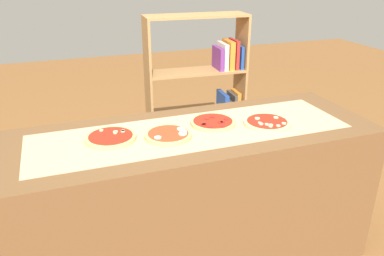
% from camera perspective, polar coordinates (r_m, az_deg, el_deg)
% --- Properties ---
extents(ground_plane, '(12.00, 12.00, 0.00)m').
position_cam_1_polar(ground_plane, '(2.68, 0.00, -18.17)').
color(ground_plane, brown).
extents(counter, '(2.12, 0.75, 0.89)m').
position_cam_1_polar(counter, '(2.41, 0.00, -10.22)').
color(counter, brown).
rests_on(counter, ground_plane).
extents(parchment_paper, '(1.79, 0.50, 0.00)m').
position_cam_1_polar(parchment_paper, '(2.19, 0.00, -0.46)').
color(parchment_paper, tan).
rests_on(parchment_paper, counter).
extents(pizza_mushroom_0, '(0.27, 0.27, 0.03)m').
position_cam_1_polar(pizza_mushroom_0, '(2.13, -11.79, -1.35)').
color(pizza_mushroom_0, '#DBB26B').
rests_on(pizza_mushroom_0, parchment_paper).
extents(pizza_mozzarella_1, '(0.26, 0.26, 0.03)m').
position_cam_1_polar(pizza_mozzarella_1, '(2.12, -3.47, -1.02)').
color(pizza_mozzarella_1, '#DBB26B').
rests_on(pizza_mozzarella_1, parchment_paper).
extents(pizza_pepperoni_2, '(0.27, 0.27, 0.03)m').
position_cam_1_polar(pizza_pepperoni_2, '(2.29, 3.07, 0.84)').
color(pizza_pepperoni_2, '#DBB26B').
rests_on(pizza_pepperoni_2, parchment_paper).
extents(pizza_mushroom_3, '(0.28, 0.28, 0.03)m').
position_cam_1_polar(pizza_mushroom_3, '(2.32, 10.91, 0.80)').
color(pizza_mushroom_3, '#E5C17F').
rests_on(pizza_mushroom_3, parchment_paper).
extents(bookshelf, '(0.85, 0.31, 1.38)m').
position_cam_1_polar(bookshelf, '(3.42, 2.44, 3.61)').
color(bookshelf, '#A87A47').
rests_on(bookshelf, ground_plane).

